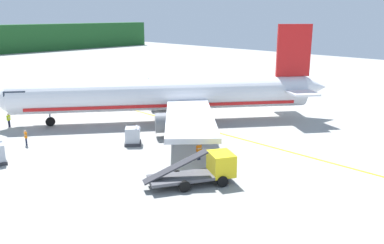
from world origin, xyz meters
name	(u,v)px	position (x,y,z in m)	size (l,w,h in m)	color
airliner_foreground	(168,95)	(29.33, 20.88, 3.39)	(35.24, 30.15, 11.90)	white
service_truck_baggage	(206,169)	(18.78, 4.73, 1.16)	(7.14, 5.13, 2.78)	yellow
cargo_container_mid	(133,136)	(20.67, 16.76, 0.91)	(2.31, 2.31, 1.93)	#333338
crew_marshaller	(199,150)	(22.19, 8.76, 0.96)	(0.62, 0.31, 1.63)	#191E33
crew_loader_left	(9,119)	(14.33, 32.67, 0.98)	(0.55, 0.43, 1.66)	#191E33
crew_supervisor	(26,136)	(12.75, 24.31, 0.98)	(0.32, 0.62, 1.66)	#191E33
apron_guide_line	(199,128)	(30.06, 16.23, 0.01)	(0.30, 60.00, 0.01)	yellow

